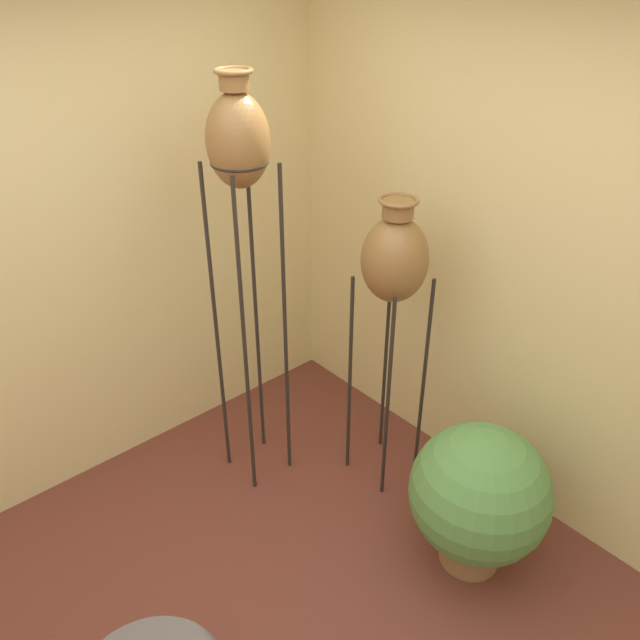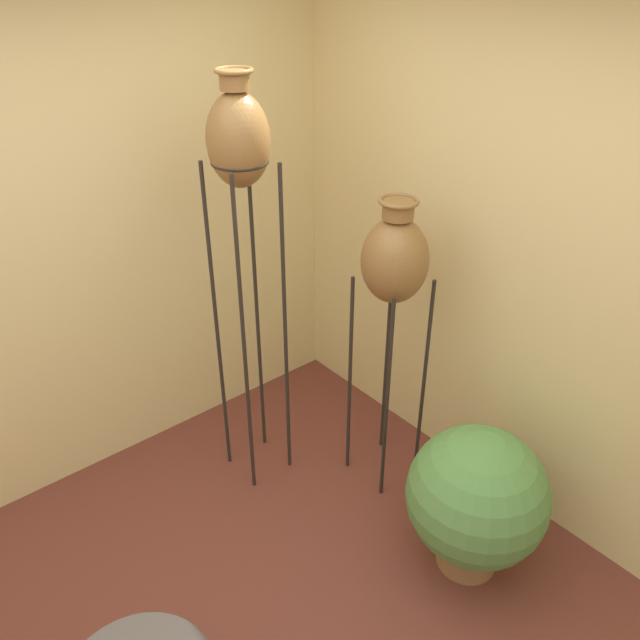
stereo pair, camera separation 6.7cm
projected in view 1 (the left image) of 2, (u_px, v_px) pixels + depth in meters
wall_back at (39, 252)px, 2.95m from camera, size 7.34×0.06×2.70m
wall_right at (555, 266)px, 2.82m from camera, size 0.06×7.34×2.70m
vase_stand_tall at (239, 156)px, 2.72m from camera, size 0.28×0.28×2.17m
vase_stand_medium at (394, 263)px, 2.96m from camera, size 0.32×0.32×1.62m
potted_plant at (479, 496)px, 2.86m from camera, size 0.65×0.65×0.77m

